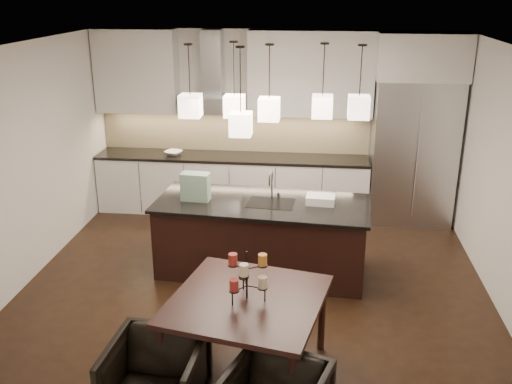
# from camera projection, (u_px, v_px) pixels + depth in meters

# --- Properties ---
(floor) EXTENTS (5.50, 5.50, 0.02)m
(floor) POSITION_uv_depth(u_px,v_px,m) (254.00, 289.00, 6.81)
(floor) COLOR black
(floor) RESTS_ON ground
(ceiling) EXTENTS (5.50, 5.50, 0.02)m
(ceiling) POSITION_uv_depth(u_px,v_px,m) (254.00, 47.00, 5.85)
(ceiling) COLOR white
(ceiling) RESTS_ON wall_back
(wall_back) EXTENTS (5.50, 0.02, 2.80)m
(wall_back) POSITION_uv_depth(u_px,v_px,m) (274.00, 122.00, 8.91)
(wall_back) COLOR silver
(wall_back) RESTS_ON ground
(wall_front) EXTENTS (5.50, 0.02, 2.80)m
(wall_front) POSITION_uv_depth(u_px,v_px,m) (206.00, 308.00, 3.76)
(wall_front) COLOR silver
(wall_front) RESTS_ON ground
(wall_left) EXTENTS (0.02, 5.50, 2.80)m
(wall_left) POSITION_uv_depth(u_px,v_px,m) (18.00, 169.00, 6.62)
(wall_left) COLOR silver
(wall_left) RESTS_ON ground
(wall_right) EXTENTS (0.02, 5.50, 2.80)m
(wall_right) POSITION_uv_depth(u_px,v_px,m) (512.00, 186.00, 6.05)
(wall_right) COLOR silver
(wall_right) RESTS_ON ground
(refrigerator) EXTENTS (1.20, 0.72, 2.15)m
(refrigerator) POSITION_uv_depth(u_px,v_px,m) (413.00, 152.00, 8.45)
(refrigerator) COLOR #B7B7BA
(refrigerator) RESTS_ON floor
(fridge_panel) EXTENTS (1.26, 0.72, 0.65)m
(fridge_panel) POSITION_uv_depth(u_px,v_px,m) (422.00, 56.00, 7.97)
(fridge_panel) COLOR silver
(fridge_panel) RESTS_ON refrigerator
(lower_cabinets) EXTENTS (4.21, 0.62, 0.88)m
(lower_cabinets) POSITION_uv_depth(u_px,v_px,m) (232.00, 185.00, 9.00)
(lower_cabinets) COLOR silver
(lower_cabinets) RESTS_ON floor
(countertop) EXTENTS (4.21, 0.66, 0.04)m
(countertop) POSITION_uv_depth(u_px,v_px,m) (232.00, 157.00, 8.84)
(countertop) COLOR black
(countertop) RESTS_ON lower_cabinets
(backsplash) EXTENTS (4.21, 0.02, 0.63)m
(backsplash) POSITION_uv_depth(u_px,v_px,m) (234.00, 131.00, 9.01)
(backsplash) COLOR beige
(backsplash) RESTS_ON countertop
(upper_cab_left) EXTENTS (1.25, 0.35, 1.25)m
(upper_cab_left) POSITION_uv_depth(u_px,v_px,m) (136.00, 71.00, 8.69)
(upper_cab_left) COLOR silver
(upper_cab_left) RESTS_ON wall_back
(upper_cab_right) EXTENTS (1.85, 0.35, 1.25)m
(upper_cab_right) POSITION_uv_depth(u_px,v_px,m) (311.00, 74.00, 8.41)
(upper_cab_right) COLOR silver
(upper_cab_right) RESTS_ON wall_back
(hood_canopy) EXTENTS (0.90, 0.52, 0.24)m
(hood_canopy) POSITION_uv_depth(u_px,v_px,m) (212.00, 104.00, 8.64)
(hood_canopy) COLOR #B7B7BA
(hood_canopy) RESTS_ON wall_back
(hood_chimney) EXTENTS (0.30, 0.28, 0.96)m
(hood_chimney) POSITION_uv_depth(u_px,v_px,m) (212.00, 62.00, 8.54)
(hood_chimney) COLOR #B7B7BA
(hood_chimney) RESTS_ON hood_canopy
(fruit_bowl) EXTENTS (0.33, 0.33, 0.06)m
(fruit_bowl) POSITION_uv_depth(u_px,v_px,m) (173.00, 153.00, 8.87)
(fruit_bowl) COLOR silver
(fruit_bowl) RESTS_ON countertop
(island_body) EXTENTS (2.59, 1.20, 0.89)m
(island_body) POSITION_uv_depth(u_px,v_px,m) (262.00, 238.00, 7.09)
(island_body) COLOR black
(island_body) RESTS_ON floor
(island_top) EXTENTS (2.67, 1.29, 0.04)m
(island_top) POSITION_uv_depth(u_px,v_px,m) (262.00, 204.00, 6.93)
(island_top) COLOR black
(island_top) RESTS_ON island_body
(faucet) EXTENTS (0.12, 0.25, 0.38)m
(faucet) POSITION_uv_depth(u_px,v_px,m) (272.00, 185.00, 6.93)
(faucet) COLOR silver
(faucet) RESTS_ON island_top
(tote_bag) EXTENTS (0.36, 0.21, 0.34)m
(tote_bag) POSITION_uv_depth(u_px,v_px,m) (196.00, 187.00, 6.94)
(tote_bag) COLOR #18573B
(tote_bag) RESTS_ON island_top
(food_container) EXTENTS (0.36, 0.27, 0.10)m
(food_container) POSITION_uv_depth(u_px,v_px,m) (321.00, 200.00, 6.86)
(food_container) COLOR silver
(food_container) RESTS_ON island_top
(dining_table) EXTENTS (1.55, 1.55, 0.78)m
(dining_table) POSITION_uv_depth(u_px,v_px,m) (247.00, 336.00, 5.20)
(dining_table) COLOR black
(dining_table) RESTS_ON floor
(candelabra) EXTENTS (0.45, 0.45, 0.46)m
(candelabra) POSITION_uv_depth(u_px,v_px,m) (247.00, 275.00, 4.99)
(candelabra) COLOR black
(candelabra) RESTS_ON dining_table
(candle_a) EXTENTS (0.09, 0.09, 0.10)m
(candle_a) POSITION_uv_depth(u_px,v_px,m) (263.00, 282.00, 4.96)
(candle_a) COLOR beige
(candle_a) RESTS_ON candelabra
(candle_b) EXTENTS (0.09, 0.09, 0.10)m
(candle_b) POSITION_uv_depth(u_px,v_px,m) (244.00, 272.00, 5.14)
(candle_b) COLOR orange
(candle_b) RESTS_ON candelabra
(candle_c) EXTENTS (0.09, 0.09, 0.10)m
(candle_c) POSITION_uv_depth(u_px,v_px,m) (234.00, 285.00, 4.92)
(candle_c) COLOR #A92D28
(candle_c) RESTS_ON candelabra
(candle_d) EXTENTS (0.09, 0.09, 0.10)m
(candle_d) POSITION_uv_depth(u_px,v_px,m) (263.00, 260.00, 5.00)
(candle_d) COLOR orange
(candle_d) RESTS_ON candelabra
(candle_e) EXTENTS (0.09, 0.09, 0.10)m
(candle_e) POSITION_uv_depth(u_px,v_px,m) (233.00, 259.00, 5.01)
(candle_e) COLOR #A92D28
(candle_e) RESTS_ON candelabra
(candle_f) EXTENTS (0.09, 0.09, 0.10)m
(candle_f) POSITION_uv_depth(u_px,v_px,m) (244.00, 270.00, 4.82)
(candle_f) COLOR beige
(candle_f) RESTS_ON candelabra
(armchair_left) EXTENTS (0.80, 0.82, 0.71)m
(armchair_left) POSITION_uv_depth(u_px,v_px,m) (156.00, 381.00, 4.67)
(armchair_left) COLOR black
(armchair_left) RESTS_ON floor
(pendant_a) EXTENTS (0.24, 0.24, 0.26)m
(pendant_a) POSITION_uv_depth(u_px,v_px,m) (191.00, 106.00, 6.55)
(pendant_a) COLOR #F2DCC7
(pendant_a) RESTS_ON ceiling
(pendant_b) EXTENTS (0.24, 0.24, 0.26)m
(pendant_b) POSITION_uv_depth(u_px,v_px,m) (234.00, 106.00, 6.87)
(pendant_b) COLOR #F2DCC7
(pendant_b) RESTS_ON ceiling
(pendant_c) EXTENTS (0.24, 0.24, 0.26)m
(pendant_c) POSITION_uv_depth(u_px,v_px,m) (269.00, 109.00, 6.55)
(pendant_c) COLOR #F2DCC7
(pendant_c) RESTS_ON ceiling
(pendant_d) EXTENTS (0.24, 0.24, 0.26)m
(pendant_d) POSITION_uv_depth(u_px,v_px,m) (322.00, 106.00, 6.66)
(pendant_d) COLOR #F2DCC7
(pendant_d) RESTS_ON ceiling
(pendant_e) EXTENTS (0.24, 0.24, 0.26)m
(pendant_e) POSITION_uv_depth(u_px,v_px,m) (359.00, 107.00, 6.47)
(pendant_e) COLOR #F2DCC7
(pendant_e) RESTS_ON ceiling
(pendant_f) EXTENTS (0.24, 0.24, 0.26)m
(pendant_f) POSITION_uv_depth(u_px,v_px,m) (241.00, 124.00, 6.35)
(pendant_f) COLOR #F2DCC7
(pendant_f) RESTS_ON ceiling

